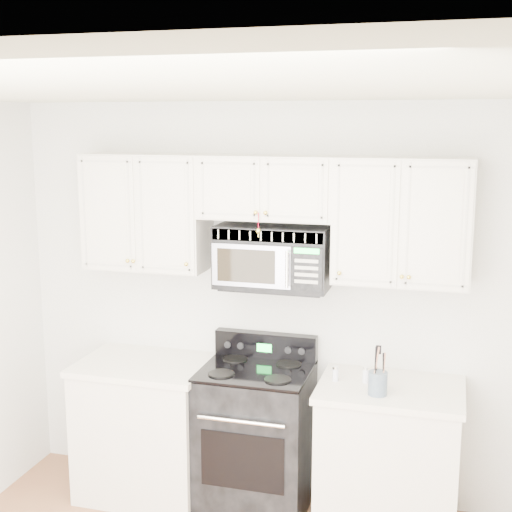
% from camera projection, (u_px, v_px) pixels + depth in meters
% --- Properties ---
extents(room, '(3.51, 3.51, 2.61)m').
position_uv_depth(room, '(173.00, 402.00, 3.04)').
color(room, brown).
rests_on(room, ground).
extents(base_cabinet_left, '(0.86, 0.65, 0.92)m').
position_uv_depth(base_cabinet_left, '(147.00, 432.00, 4.77)').
color(base_cabinet_left, silver).
rests_on(base_cabinet_left, ground).
extents(base_cabinet_right, '(0.86, 0.65, 0.92)m').
position_uv_depth(base_cabinet_right, '(388.00, 463.00, 4.34)').
color(base_cabinet_right, silver).
rests_on(base_cabinet_right, ground).
extents(range, '(0.68, 0.63, 1.10)m').
position_uv_depth(range, '(256.00, 436.00, 4.58)').
color(range, black).
rests_on(range, ground).
extents(upper_cabinets, '(2.44, 0.37, 0.75)m').
position_uv_depth(upper_cabinets, '(269.00, 210.00, 4.41)').
color(upper_cabinets, silver).
rests_on(upper_cabinets, ground).
extents(microwave, '(0.71, 0.40, 0.39)m').
position_uv_depth(microwave, '(273.00, 256.00, 4.44)').
color(microwave, black).
rests_on(microwave, ground).
extents(utensil_crock, '(0.11, 0.11, 0.30)m').
position_uv_depth(utensil_crock, '(378.00, 382.00, 4.11)').
color(utensil_crock, slate).
rests_on(utensil_crock, base_cabinet_right).
extents(shaker_salt, '(0.04, 0.04, 0.09)m').
position_uv_depth(shaker_salt, '(335.00, 374.00, 4.33)').
color(shaker_salt, silver).
rests_on(shaker_salt, base_cabinet_right).
extents(shaker_pepper, '(0.04, 0.04, 0.10)m').
position_uv_depth(shaker_pepper, '(366.00, 375.00, 4.30)').
color(shaker_pepper, silver).
rests_on(shaker_pepper, base_cabinet_right).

